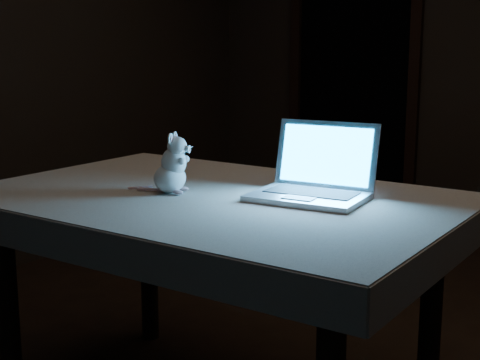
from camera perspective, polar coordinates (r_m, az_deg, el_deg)
The scene contains 5 objects.
doorway at distance 5.42m, azimuth 9.27°, elevation 8.11°, with size 1.06×0.36×2.13m, color black, non-canonical shape.
table at distance 2.52m, azimuth -2.11°, elevation -10.53°, with size 1.53×0.98×0.82m, color black, non-canonical shape.
tablecloth at distance 2.46m, azimuth -2.38°, elevation -2.23°, with size 1.65×1.10×0.12m, color beige, non-canonical shape.
laptop at distance 2.29m, azimuth 5.63°, elevation 1.42°, with size 0.37×0.32×0.25m, color silver, non-canonical shape.
plush_mouse at distance 2.41m, azimuth -5.80°, elevation 1.39°, with size 0.15×0.15×0.21m, color silver, non-canonical shape.
Camera 1 is at (1.13, -2.43, 1.34)m, focal length 52.00 mm.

